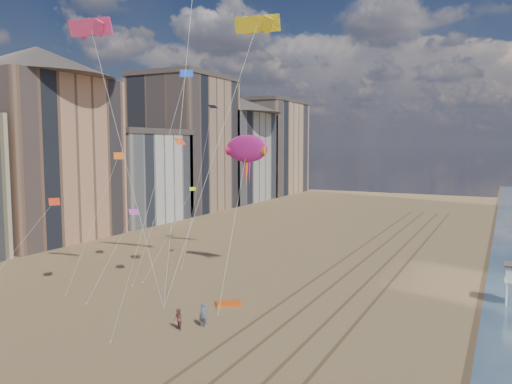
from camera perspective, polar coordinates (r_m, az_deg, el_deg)
tracks at (r=51.81m, az=10.36°, el=-10.52°), size 7.68×120.00×0.01m
buildings at (r=104.05m, az=-9.97°, el=5.03°), size 34.72×131.35×29.00m
grounded_kite at (r=45.42m, az=-3.15°, el=-12.60°), size 2.61×2.36×0.25m
show_kite at (r=52.97m, az=-1.07°, el=4.94°), size 4.68×6.64×18.01m
kite_flyer_a at (r=40.18m, az=-6.05°, el=-13.79°), size 0.81×0.66×1.94m
kite_flyer_b at (r=39.85m, az=-8.89°, el=-14.18°), size 1.04×0.98×1.69m
small_kites at (r=54.20m, az=-11.27°, el=5.06°), size 13.78×21.69×14.04m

